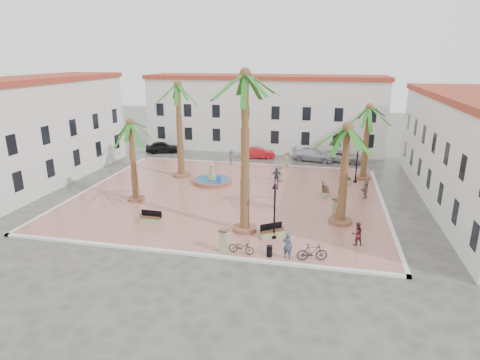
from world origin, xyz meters
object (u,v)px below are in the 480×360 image
at_px(pedestrian_fountain_a, 281,173).
at_px(pedestrian_east, 365,189).
at_px(car_red, 259,153).
at_px(bollard_n, 287,160).
at_px(pedestrian_north, 231,157).
at_px(fountain, 212,180).
at_px(bench_ne, 346,179).
at_px(bollard_e, 336,208).
at_px(palm_sw, 131,131).
at_px(palm_ne, 369,116).
at_px(pedestrian_fountain_b, 276,176).
at_px(cyclist_b, 357,234).
at_px(car_black, 163,147).
at_px(bicycle_a, 241,247).
at_px(bollard_se, 224,240).
at_px(car_silver, 313,155).
at_px(palm_s, 245,91).
at_px(bench_s, 151,219).
at_px(bench_se, 272,233).
at_px(lamppost_e, 357,155).
at_px(palm_e, 347,140).
at_px(bench_e, 325,191).
at_px(cyclist_a, 288,246).
at_px(bicycle_b, 312,252).
at_px(car_white, 343,157).
at_px(litter_bin, 269,251).
at_px(palm_nw, 178,95).
at_px(lamppost_s, 275,201).

height_order(pedestrian_fountain_a, pedestrian_east, pedestrian_fountain_a).
bearing_deg(pedestrian_fountain_a, car_red, 67.29).
bearing_deg(bollard_n, pedestrian_north, -177.60).
relative_size(fountain, bench_ne, 2.04).
height_order(bollard_e, pedestrian_east, pedestrian_east).
relative_size(palm_sw, palm_ne, 0.94).
bearing_deg(bollard_n, pedestrian_fountain_b, -92.98).
height_order(cyclist_b, car_black, cyclist_b).
bearing_deg(bench_ne, car_black, 51.16).
relative_size(fountain, palm_ne, 0.50).
relative_size(bicycle_a, car_black, 0.38).
xyz_separation_m(palm_sw, bollard_se, (9.62, -7.57, -5.08)).
relative_size(bollard_e, car_silver, 0.32).
distance_m(palm_s, bench_s, 11.69).
bearing_deg(bench_se, palm_s, 128.88).
height_order(palm_ne, car_red, palm_ne).
bearing_deg(palm_sw, cyclist_b, -15.24).
relative_size(bench_se, lamppost_e, 0.44).
bearing_deg(palm_s, lamppost_e, 58.15).
bearing_deg(pedestrian_north, pedestrian_east, -102.84).
bearing_deg(palm_e, palm_s, -157.01).
bearing_deg(bench_e, car_red, 30.51).
bearing_deg(cyclist_a, cyclist_b, -131.54).
bearing_deg(bollard_se, cyclist_a, 0.00).
bearing_deg(bollard_e, bicycle_a, -128.91).
distance_m(bicycle_b, car_silver, 24.82).
height_order(palm_s, pedestrian_north, palm_s).
bearing_deg(bicycle_a, bollard_se, 97.55).
bearing_deg(car_white, litter_bin, -176.80).
bearing_deg(fountain, pedestrian_east, -5.67).
relative_size(fountain, bollard_n, 2.38).
bearing_deg(pedestrian_fountain_a, bench_ne, -33.24).
relative_size(bench_e, pedestrian_fountain_a, 1.15).
xyz_separation_m(fountain, palm_e, (11.83, -7.31, 5.89)).
relative_size(palm_sw, bollard_e, 4.48).
bearing_deg(cyclist_a, car_white, -83.79).
distance_m(lamppost_e, cyclist_b, 14.12).
height_order(palm_e, litter_bin, palm_e).
relative_size(litter_bin, pedestrian_fountain_a, 0.40).
relative_size(palm_nw, bench_se, 5.52).
distance_m(bench_se, bicycle_b, 3.96).
relative_size(lamppost_s, bicycle_b, 2.13).
xyz_separation_m(bench_ne, bollard_e, (-1.11, -9.52, 0.55)).
xyz_separation_m(bollard_se, car_red, (-1.96, 24.62, -0.29)).
height_order(palm_ne, bicycle_b, palm_ne).
height_order(palm_nw, litter_bin, palm_nw).
relative_size(bicycle_b, pedestrian_east, 1.14).
xyz_separation_m(bollard_n, pedestrian_east, (7.56, -8.65, -0.01)).
xyz_separation_m(palm_sw, pedestrian_fountain_a, (11.40, 7.82, -4.99)).
bearing_deg(pedestrian_fountain_a, bollard_e, -103.02).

